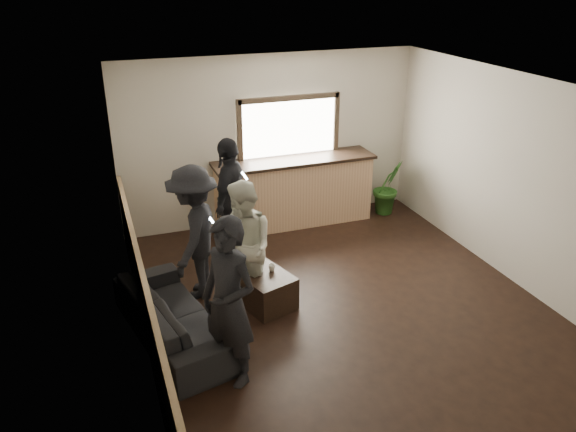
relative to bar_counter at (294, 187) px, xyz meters
name	(u,v)px	position (x,y,z in m)	size (l,w,h in m)	color
ground	(345,307)	(-0.30, -2.70, -0.64)	(5.00, 6.00, 0.01)	black
room_shell	(291,211)	(-1.04, -2.70, 0.83)	(5.01, 6.01, 2.80)	silver
bar_counter	(294,187)	(0.00, 0.00, 0.00)	(2.70, 0.68, 2.13)	tan
sofa	(175,316)	(-2.45, -2.60, -0.34)	(2.08, 0.81, 0.61)	black
coffee_table	(259,285)	(-1.28, -2.15, -0.42)	(0.55, 1.00, 0.44)	black
cup_a	(242,264)	(-1.47, -2.01, -0.15)	(0.12, 0.12, 0.10)	silver
cup_b	(272,268)	(-1.12, -2.21, -0.15)	(0.09, 0.09, 0.09)	silver
potted_plant	(388,187)	(1.70, -0.16, -0.16)	(0.53, 0.43, 0.97)	#2D6623
person_a	(229,303)	(-2.00, -3.50, 0.28)	(0.73, 0.81, 1.85)	black
person_b	(244,247)	(-1.48, -2.20, 0.20)	(0.81, 0.95, 1.68)	beige
person_c	(194,233)	(-2.00, -1.71, 0.26)	(1.12, 1.34, 1.80)	black
person_d	(231,199)	(-1.29, -0.81, 0.28)	(0.96, 1.16, 1.85)	black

